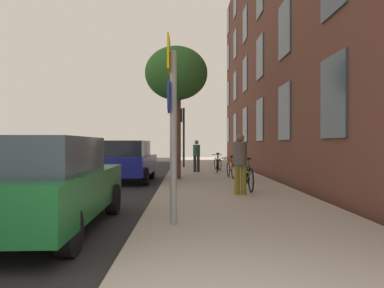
{
  "coord_description": "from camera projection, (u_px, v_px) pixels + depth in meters",
  "views": [
    {
      "loc": [
        -0.16,
        -2.24,
        1.52
      ],
      "look_at": [
        0.12,
        12.47,
        1.5
      ],
      "focal_mm": 32.81,
      "sensor_mm": 36.0,
      "label": 1
    }
  ],
  "objects": [
    {
      "name": "tree_near",
      "position": [
        176.0,
        76.0,
        13.96
      ],
      "size": [
        2.49,
        2.49,
        5.25
      ],
      "color": "brown",
      "rests_on": "sidewalk"
    },
    {
      "name": "bicycle_4",
      "position": [
        218.0,
        163.0,
        18.71
      ],
      "size": [
        0.42,
        1.62,
        0.91
      ],
      "color": "black",
      "rests_on": "sidewalk"
    },
    {
      "name": "car_1",
      "position": [
        127.0,
        161.0,
        13.85
      ],
      "size": [
        2.01,
        4.0,
        1.62
      ],
      "color": "navy",
      "rests_on": "road_asphalt"
    },
    {
      "name": "sidewalk",
      "position": [
        211.0,
        173.0,
        17.26
      ],
      "size": [
        4.2,
        38.0,
        0.12
      ],
      "primitive_type": "cube",
      "color": "#9E9389",
      "rests_on": "ground"
    },
    {
      "name": "road_asphalt",
      "position": [
        97.0,
        174.0,
        17.16
      ],
      "size": [
        7.0,
        38.0,
        0.01
      ],
      "primitive_type": "cube",
      "color": "#232326",
      "rests_on": "ground"
    },
    {
      "name": "sign_post",
      "position": [
        172.0,
        117.0,
        6.12
      ],
      "size": [
        0.16,
        0.6,
        3.26
      ],
      "color": "gray",
      "rests_on": "sidewalk"
    },
    {
      "name": "bicycle_1",
      "position": [
        248.0,
        172.0,
        12.84
      ],
      "size": [
        0.53,
        1.61,
        0.89
      ],
      "color": "black",
      "rests_on": "sidewalk"
    },
    {
      "name": "pedestrian_0",
      "position": [
        240.0,
        160.0,
        9.6
      ],
      "size": [
        0.52,
        0.52,
        1.66
      ],
      "color": "olive",
      "rests_on": "sidewalk"
    },
    {
      "name": "ground_plane",
      "position": [
        140.0,
        174.0,
        17.2
      ],
      "size": [
        41.8,
        41.8,
        0.0
      ],
      "primitive_type": "plane",
      "color": "#332D28"
    },
    {
      "name": "bicycle_2",
      "position": [
        231.0,
        169.0,
        14.33
      ],
      "size": [
        0.42,
        1.62,
        0.91
      ],
      "color": "black",
      "rests_on": "sidewalk"
    },
    {
      "name": "bicycle_3",
      "position": [
        218.0,
        164.0,
        17.29
      ],
      "size": [
        0.42,
        1.71,
        0.95
      ],
      "color": "black",
      "rests_on": "sidewalk"
    },
    {
      "name": "car_0",
      "position": [
        44.0,
        183.0,
        5.97
      ],
      "size": [
        1.99,
        4.44,
        1.62
      ],
      "color": "#19662D",
      "rests_on": "road_asphalt"
    },
    {
      "name": "traffic_light",
      "position": [
        182.0,
        126.0,
        20.88
      ],
      "size": [
        0.43,
        0.24,
        3.54
      ],
      "color": "black",
      "rests_on": "sidewalk"
    },
    {
      "name": "building_facade",
      "position": [
        266.0,
        39.0,
        16.81
      ],
      "size": [
        0.56,
        27.0,
        13.03
      ],
      "color": "brown",
      "rests_on": "ground"
    },
    {
      "name": "bicycle_0",
      "position": [
        247.0,
        177.0,
        10.5
      ],
      "size": [
        0.42,
        1.73,
        0.99
      ],
      "color": "black",
      "rests_on": "sidewalk"
    },
    {
      "name": "pedestrian_1",
      "position": [
        197.0,
        154.0,
        17.39
      ],
      "size": [
        0.4,
        0.4,
        1.57
      ],
      "color": "#26262D",
      "rests_on": "sidewalk"
    }
  ]
}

